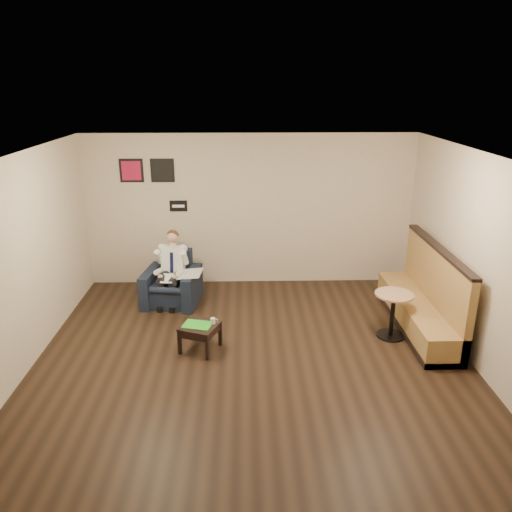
{
  "coord_description": "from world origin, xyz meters",
  "views": [
    {
      "loc": [
        -0.1,
        -5.93,
        3.67
      ],
      "look_at": [
        0.07,
        1.2,
        1.15
      ],
      "focal_mm": 35.0,
      "sensor_mm": 36.0,
      "label": 1
    }
  ],
  "objects_px": {
    "green_folder": "(197,325)",
    "coffee_mug": "(213,321)",
    "banquette": "(420,289)",
    "cafe_table": "(392,315)",
    "smartphone": "(207,321)",
    "seated_man": "(169,273)",
    "side_table": "(200,337)",
    "armchair": "(171,279)"
  },
  "relations": [
    {
      "from": "banquette",
      "to": "smartphone",
      "type": "bearing_deg",
      "value": -170.8
    },
    {
      "from": "seated_man",
      "to": "cafe_table",
      "type": "xyz_separation_m",
      "value": [
        3.48,
        -1.19,
        -0.25
      ]
    },
    {
      "from": "side_table",
      "to": "smartphone",
      "type": "relative_size",
      "value": 3.93
    },
    {
      "from": "coffee_mug",
      "to": "seated_man",
      "type": "bearing_deg",
      "value": 119.0
    },
    {
      "from": "armchair",
      "to": "banquette",
      "type": "height_order",
      "value": "banquette"
    },
    {
      "from": "armchair",
      "to": "coffee_mug",
      "type": "distance_m",
      "value": 1.79
    },
    {
      "from": "seated_man",
      "to": "green_folder",
      "type": "distance_m",
      "value": 1.66
    },
    {
      "from": "green_folder",
      "to": "seated_man",
      "type": "bearing_deg",
      "value": 111.61
    },
    {
      "from": "green_folder",
      "to": "side_table",
      "type": "bearing_deg",
      "value": 11.61
    },
    {
      "from": "banquette",
      "to": "cafe_table",
      "type": "xyz_separation_m",
      "value": [
        -0.49,
        -0.31,
        -0.29
      ]
    },
    {
      "from": "coffee_mug",
      "to": "smartphone",
      "type": "xyz_separation_m",
      "value": [
        -0.09,
        0.08,
        -0.04
      ]
    },
    {
      "from": "green_folder",
      "to": "smartphone",
      "type": "relative_size",
      "value": 3.21
    },
    {
      "from": "banquette",
      "to": "green_folder",
      "type": "bearing_deg",
      "value": -169.15
    },
    {
      "from": "green_folder",
      "to": "banquette",
      "type": "height_order",
      "value": "banquette"
    },
    {
      "from": "seated_man",
      "to": "smartphone",
      "type": "bearing_deg",
      "value": -54.39
    },
    {
      "from": "side_table",
      "to": "smartphone",
      "type": "distance_m",
      "value": 0.25
    },
    {
      "from": "seated_man",
      "to": "banquette",
      "type": "height_order",
      "value": "banquette"
    },
    {
      "from": "coffee_mug",
      "to": "cafe_table",
      "type": "height_order",
      "value": "cafe_table"
    },
    {
      "from": "coffee_mug",
      "to": "smartphone",
      "type": "distance_m",
      "value": 0.13
    },
    {
      "from": "cafe_table",
      "to": "smartphone",
      "type": "bearing_deg",
      "value": -175.52
    },
    {
      "from": "green_folder",
      "to": "cafe_table",
      "type": "height_order",
      "value": "cafe_table"
    },
    {
      "from": "smartphone",
      "to": "banquette",
      "type": "relative_size",
      "value": 0.05
    },
    {
      "from": "smartphone",
      "to": "cafe_table",
      "type": "height_order",
      "value": "cafe_table"
    },
    {
      "from": "armchair",
      "to": "cafe_table",
      "type": "distance_m",
      "value": 3.7
    },
    {
      "from": "green_folder",
      "to": "banquette",
      "type": "distance_m",
      "value": 3.44
    },
    {
      "from": "side_table",
      "to": "cafe_table",
      "type": "distance_m",
      "value": 2.87
    },
    {
      "from": "green_folder",
      "to": "coffee_mug",
      "type": "distance_m",
      "value": 0.22
    },
    {
      "from": "smartphone",
      "to": "cafe_table",
      "type": "relative_size",
      "value": 0.18
    },
    {
      "from": "seated_man",
      "to": "side_table",
      "type": "distance_m",
      "value": 1.7
    },
    {
      "from": "seated_man",
      "to": "coffee_mug",
      "type": "distance_m",
      "value": 1.71
    },
    {
      "from": "green_folder",
      "to": "coffee_mug",
      "type": "height_order",
      "value": "coffee_mug"
    },
    {
      "from": "cafe_table",
      "to": "side_table",
      "type": "bearing_deg",
      "value": -173.39
    },
    {
      "from": "coffee_mug",
      "to": "smartphone",
      "type": "bearing_deg",
      "value": 140.82
    },
    {
      "from": "side_table",
      "to": "green_folder",
      "type": "bearing_deg",
      "value": -168.39
    },
    {
      "from": "coffee_mug",
      "to": "armchair",
      "type": "bearing_deg",
      "value": 116.8
    },
    {
      "from": "armchair",
      "to": "seated_man",
      "type": "xyz_separation_m",
      "value": [
        -0.02,
        -0.11,
        0.16
      ]
    },
    {
      "from": "side_table",
      "to": "cafe_table",
      "type": "xyz_separation_m",
      "value": [
        2.84,
        0.33,
        0.15
      ]
    },
    {
      "from": "seated_man",
      "to": "smartphone",
      "type": "distance_m",
      "value": 1.6
    },
    {
      "from": "coffee_mug",
      "to": "banquette",
      "type": "distance_m",
      "value": 3.21
    },
    {
      "from": "banquette",
      "to": "cafe_table",
      "type": "bearing_deg",
      "value": -147.7
    },
    {
      "from": "coffee_mug",
      "to": "smartphone",
      "type": "relative_size",
      "value": 0.68
    },
    {
      "from": "banquette",
      "to": "cafe_table",
      "type": "height_order",
      "value": "banquette"
    }
  ]
}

